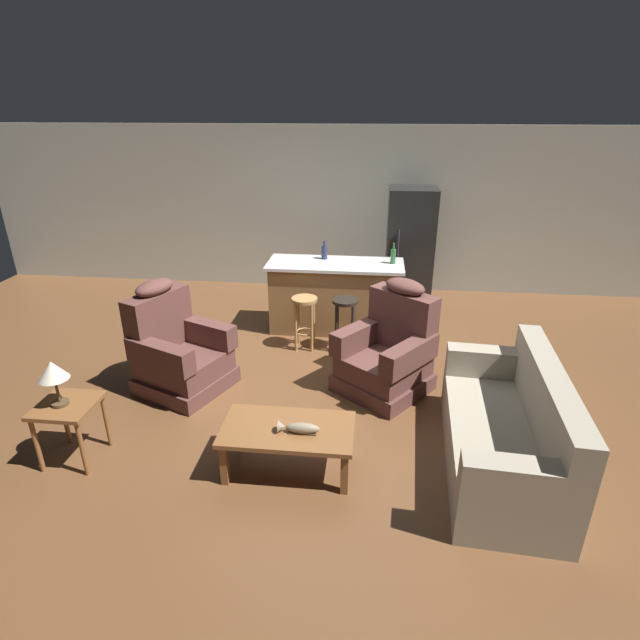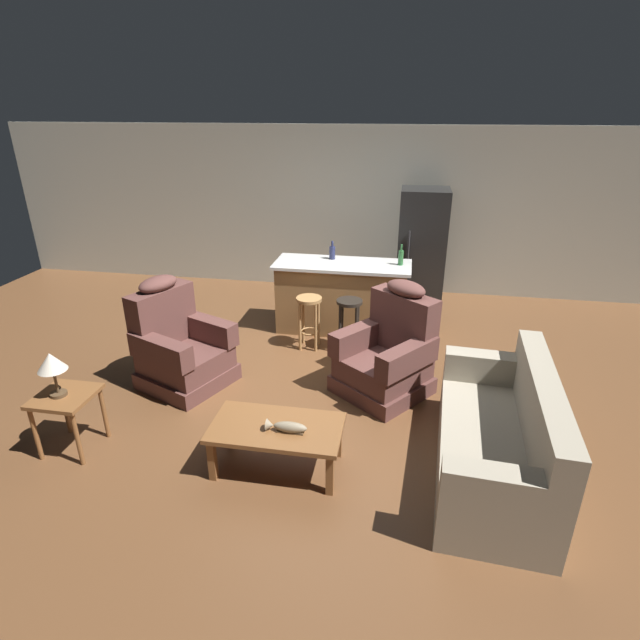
{
  "view_description": "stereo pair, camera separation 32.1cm",
  "coord_description": "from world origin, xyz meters",
  "px_view_note": "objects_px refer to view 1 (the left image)",
  "views": [
    {
      "loc": [
        0.49,
        -4.97,
        2.88
      ],
      "look_at": [
        -0.04,
        -0.1,
        0.75
      ],
      "focal_mm": 28.0,
      "sensor_mm": 36.0,
      "label": 1
    },
    {
      "loc": [
        0.81,
        -4.93,
        2.88
      ],
      "look_at": [
        -0.04,
        -0.1,
        0.75
      ],
      "focal_mm": 28.0,
      "sensor_mm": 36.0,
      "label": 2
    }
  ],
  "objects_px": {
    "table_lamp": "(53,372)",
    "bottle_short_amber": "(393,256)",
    "coffee_table": "(288,433)",
    "bar_stool_right": "(345,315)",
    "couch": "(509,433)",
    "bottle_tall_green": "(324,252)",
    "fish_figurine": "(298,428)",
    "refrigerator": "(410,247)",
    "recliner_near_lamp": "(177,352)",
    "end_table": "(68,413)",
    "kitchen_island": "(335,296)",
    "recliner_near_island": "(389,353)",
    "bar_stool_left": "(305,313)"
  },
  "relations": [
    {
      "from": "bar_stool_left",
      "to": "end_table",
      "type": "bearing_deg",
      "value": -125.54
    },
    {
      "from": "couch",
      "to": "refrigerator",
      "type": "bearing_deg",
      "value": -76.69
    },
    {
      "from": "table_lamp",
      "to": "bottle_short_amber",
      "type": "relative_size",
      "value": 1.5
    },
    {
      "from": "fish_figurine",
      "to": "bottle_short_amber",
      "type": "relative_size",
      "value": 1.25
    },
    {
      "from": "coffee_table",
      "to": "bottle_short_amber",
      "type": "height_order",
      "value": "bottle_short_amber"
    },
    {
      "from": "bar_stool_left",
      "to": "refrigerator",
      "type": "relative_size",
      "value": 0.39
    },
    {
      "from": "table_lamp",
      "to": "bar_stool_left",
      "type": "relative_size",
      "value": 0.6
    },
    {
      "from": "recliner_near_island",
      "to": "bar_stool_right",
      "type": "bearing_deg",
      "value": -110.75
    },
    {
      "from": "couch",
      "to": "bottle_short_amber",
      "type": "height_order",
      "value": "bottle_short_amber"
    },
    {
      "from": "fish_figurine",
      "to": "refrigerator",
      "type": "bearing_deg",
      "value": 75.46
    },
    {
      "from": "recliner_near_lamp",
      "to": "bottle_tall_green",
      "type": "relative_size",
      "value": 4.87
    },
    {
      "from": "coffee_table",
      "to": "fish_figurine",
      "type": "distance_m",
      "value": 0.15
    },
    {
      "from": "couch",
      "to": "bottle_tall_green",
      "type": "relative_size",
      "value": 7.93
    },
    {
      "from": "bar_stool_right",
      "to": "bottle_tall_green",
      "type": "relative_size",
      "value": 2.76
    },
    {
      "from": "bar_stool_left",
      "to": "bar_stool_right",
      "type": "distance_m",
      "value": 0.5
    },
    {
      "from": "recliner_near_lamp",
      "to": "bottle_tall_green",
      "type": "xyz_separation_m",
      "value": [
        1.4,
        1.89,
        0.62
      ]
    },
    {
      "from": "recliner_near_lamp",
      "to": "end_table",
      "type": "xyz_separation_m",
      "value": [
        -0.46,
        -1.29,
        0.04
      ]
    },
    {
      "from": "end_table",
      "to": "kitchen_island",
      "type": "height_order",
      "value": "kitchen_island"
    },
    {
      "from": "bar_stool_left",
      "to": "bar_stool_right",
      "type": "relative_size",
      "value": 1.0
    },
    {
      "from": "fish_figurine",
      "to": "bottle_short_amber",
      "type": "xyz_separation_m",
      "value": [
        0.8,
        3.06,
        0.59
      ]
    },
    {
      "from": "coffee_table",
      "to": "bar_stool_right",
      "type": "xyz_separation_m",
      "value": [
        0.33,
        2.31,
        0.11
      ]
    },
    {
      "from": "recliner_near_island",
      "to": "bottle_short_amber",
      "type": "height_order",
      "value": "bottle_short_amber"
    },
    {
      "from": "table_lamp",
      "to": "bar_stool_left",
      "type": "bearing_deg",
      "value": 54.11
    },
    {
      "from": "refrigerator",
      "to": "end_table",
      "type": "bearing_deg",
      "value": -126.08
    },
    {
      "from": "table_lamp",
      "to": "bottle_tall_green",
      "type": "bearing_deg",
      "value": 59.29
    },
    {
      "from": "coffee_table",
      "to": "bottle_tall_green",
      "type": "xyz_separation_m",
      "value": [
        -0.02,
        3.11,
        0.68
      ]
    },
    {
      "from": "recliner_near_island",
      "to": "table_lamp",
      "type": "xyz_separation_m",
      "value": [
        -2.77,
        -1.53,
        0.45
      ]
    },
    {
      "from": "recliner_near_lamp",
      "to": "kitchen_island",
      "type": "xyz_separation_m",
      "value": [
        1.56,
        1.72,
        0.06
      ]
    },
    {
      "from": "couch",
      "to": "recliner_near_island",
      "type": "relative_size",
      "value": 1.63
    },
    {
      "from": "coffee_table",
      "to": "bar_stool_right",
      "type": "bearing_deg",
      "value": 82.0
    },
    {
      "from": "bar_stool_right",
      "to": "refrigerator",
      "type": "height_order",
      "value": "refrigerator"
    },
    {
      "from": "recliner_near_island",
      "to": "kitchen_island",
      "type": "relative_size",
      "value": 0.67
    },
    {
      "from": "fish_figurine",
      "to": "recliner_near_lamp",
      "type": "xyz_separation_m",
      "value": [
        -1.52,
        1.28,
        -0.04
      ]
    },
    {
      "from": "table_lamp",
      "to": "bottle_tall_green",
      "type": "relative_size",
      "value": 1.67
    },
    {
      "from": "end_table",
      "to": "bottle_short_amber",
      "type": "distance_m",
      "value": 4.18
    },
    {
      "from": "fish_figurine",
      "to": "end_table",
      "type": "relative_size",
      "value": 0.61
    },
    {
      "from": "kitchen_island",
      "to": "bar_stool_right",
      "type": "height_order",
      "value": "kitchen_island"
    },
    {
      "from": "couch",
      "to": "bottle_short_amber",
      "type": "bearing_deg",
      "value": -67.42
    },
    {
      "from": "couch",
      "to": "end_table",
      "type": "bearing_deg",
      "value": 8.45
    },
    {
      "from": "couch",
      "to": "bar_stool_left",
      "type": "height_order",
      "value": "couch"
    },
    {
      "from": "bar_stool_left",
      "to": "bottle_tall_green",
      "type": "xyz_separation_m",
      "value": [
        0.16,
        0.8,
        0.57
      ]
    },
    {
      "from": "bar_stool_right",
      "to": "end_table",
      "type": "bearing_deg",
      "value": -132.81
    },
    {
      "from": "couch",
      "to": "recliner_near_lamp",
      "type": "xyz_separation_m",
      "value": [
        -3.25,
        0.99,
        0.08
      ]
    },
    {
      "from": "fish_figurine",
      "to": "bottle_tall_green",
      "type": "bearing_deg",
      "value": 92.08
    },
    {
      "from": "end_table",
      "to": "refrigerator",
      "type": "height_order",
      "value": "refrigerator"
    },
    {
      "from": "bar_stool_right",
      "to": "refrigerator",
      "type": "distance_m",
      "value": 2.06
    },
    {
      "from": "kitchen_island",
      "to": "bar_stool_right",
      "type": "bearing_deg",
      "value": -74.33
    },
    {
      "from": "fish_figurine",
      "to": "table_lamp",
      "type": "xyz_separation_m",
      "value": [
        -2.01,
        -0.03,
        0.41
      ]
    },
    {
      "from": "kitchen_island",
      "to": "bottle_tall_green",
      "type": "height_order",
      "value": "bottle_tall_green"
    },
    {
      "from": "end_table",
      "to": "bar_stool_right",
      "type": "bearing_deg",
      "value": 47.19
    }
  ]
}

